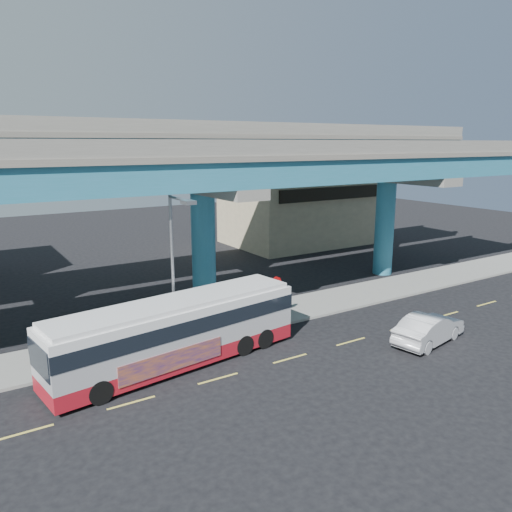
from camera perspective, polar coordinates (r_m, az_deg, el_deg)
ground at (r=25.26m, az=3.52°, el=-11.38°), size 120.00×120.00×0.00m
sidewalk at (r=29.53m, az=-2.78°, el=-7.55°), size 70.00×4.00×0.15m
lane_markings at (r=25.04m, az=3.92°, el=-11.60°), size 58.00×0.12×0.01m
viaduct at (r=30.90m, az=-6.33°, el=10.51°), size 52.00×12.40×11.70m
building_beige at (r=52.68m, az=4.86°, el=5.32°), size 14.00×10.23×7.00m
transit_bus at (r=24.01m, az=-9.04°, el=-8.31°), size 12.71×4.34×3.20m
sedan at (r=28.04m, az=19.15°, el=-7.84°), size 3.45×5.43×1.59m
parked_car at (r=26.46m, az=-20.04°, el=-9.22°), size 3.73×4.54×1.24m
street_lamp at (r=24.51m, az=-9.08°, el=0.64°), size 0.50×2.55×7.85m
stop_sign at (r=28.94m, az=2.28°, el=-3.75°), size 0.81×0.09×2.69m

